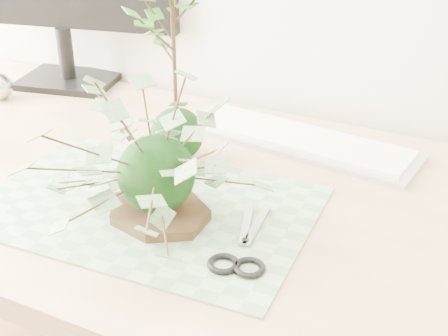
# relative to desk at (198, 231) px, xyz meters

# --- Properties ---
(desk) EXTENTS (1.60, 0.70, 0.74)m
(desk) POSITION_rel_desk_xyz_m (0.00, 0.00, 0.00)
(desk) COLOR tan
(desk) RESTS_ON ground_plane
(cutting_mat) EXTENTS (0.52, 0.36, 0.00)m
(cutting_mat) POSITION_rel_desk_xyz_m (-0.04, -0.09, 0.09)
(cutting_mat) COLOR #608B5E
(cutting_mat) RESTS_ON desk
(stone_dish) EXTENTS (0.21, 0.21, 0.01)m
(stone_dish) POSITION_rel_desk_xyz_m (-0.01, -0.11, 0.10)
(stone_dish) COLOR black
(stone_dish) RESTS_ON cutting_mat
(ivy_kokedama) EXTENTS (0.39, 0.39, 0.23)m
(ivy_kokedama) POSITION_rel_desk_xyz_m (-0.01, -0.11, 0.22)
(ivy_kokedama) COLOR black
(ivy_kokedama) RESTS_ON stone_dish
(maple_kokedama) EXTENTS (0.27, 0.27, 0.39)m
(maple_kokedama) POSITION_rel_desk_xyz_m (-0.08, 0.07, 0.36)
(maple_kokedama) COLOR black
(maple_kokedama) RESTS_ON desk
(keyboard) EXTENTS (0.46, 0.18, 0.02)m
(keyboard) POSITION_rel_desk_xyz_m (0.09, 0.22, 0.10)
(keyboard) COLOR silver
(keyboard) RESTS_ON desk
(scissors) EXTENTS (0.09, 0.18, 0.01)m
(scissors) POSITION_rel_desk_xyz_m (0.14, -0.15, 0.10)
(scissors) COLOR gray
(scissors) RESTS_ON cutting_mat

